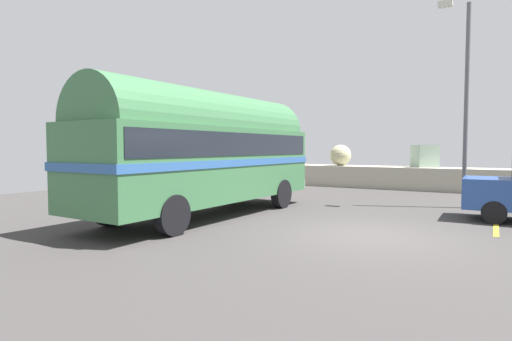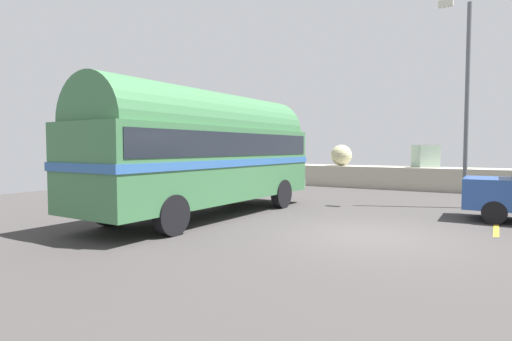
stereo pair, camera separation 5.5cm
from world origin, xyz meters
name	(u,v)px [view 1 (the left image)]	position (x,y,z in m)	size (l,w,h in m)	color
ground	(368,236)	(0.00, 0.00, 0.01)	(32.00, 26.00, 0.02)	#3A3736
breakwater	(422,176)	(-0.55, 11.80, 0.70)	(31.36, 1.95, 2.48)	#ADA793
vintage_coach	(207,148)	(-4.89, 0.31, 2.05)	(2.75, 8.67, 3.70)	black
lamp_post	(464,94)	(1.54, 5.93, 3.83)	(0.95, 0.74, 6.84)	#5B5B60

